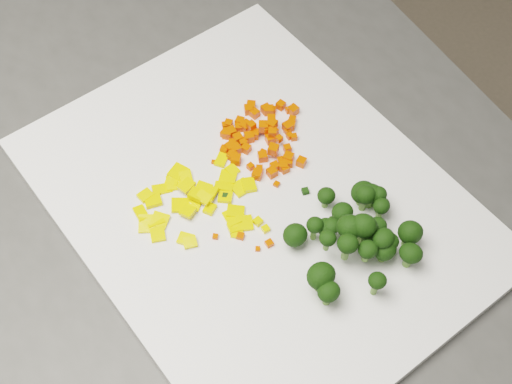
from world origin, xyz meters
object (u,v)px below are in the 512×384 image
Objects in this scene: pepper_pile at (195,195)px; broccoli_pile at (354,237)px; cutting_board at (256,200)px; carrot_pile at (269,132)px; counter_block at (246,377)px.

pepper_pile is 0.97× the size of broccoli_pile.
broccoli_pile reaches higher than cutting_board.
carrot_pile reaches higher than pepper_pile.
broccoli_pile is at bearing 19.87° from counter_block.
carrot_pile is 0.83× the size of broccoli_pile.
counter_block is at bearing -80.15° from cutting_board.
pepper_pile reaches higher than counter_block.
broccoli_pile is (0.11, 0.04, 0.49)m from counter_block.
carrot_pile reaches higher than cutting_board.
cutting_board is at bearing -64.97° from carrot_pile.
cutting_board is 3.75× the size of broccoli_pile.
cutting_board is at bearing 37.77° from pepper_pile.
pepper_pile is at bearing -142.23° from cutting_board.
cutting_board is 0.12m from broccoli_pile.
carrot_pile is (-0.04, 0.11, 0.48)m from counter_block.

